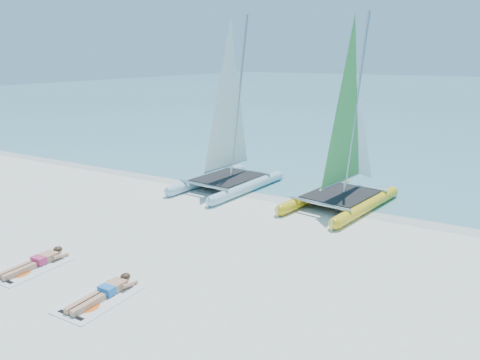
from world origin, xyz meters
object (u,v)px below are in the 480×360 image
(catamaran_blue, at_px, (228,137))
(sunbather_b, at_px, (105,291))
(catamaran_yellow, at_px, (350,144))
(towel_b, at_px, (99,299))
(sunbather_a, at_px, (37,261))
(towel_a, at_px, (31,268))

(catamaran_blue, height_order, sunbather_b, catamaran_blue)
(catamaran_yellow, xyz_separation_m, towel_b, (-2.40, -9.41, -2.12))
(catamaran_yellow, distance_m, sunbather_a, 10.47)
(catamaran_yellow, height_order, towel_a, catamaran_yellow)
(towel_b, relative_size, sunbather_b, 1.07)
(catamaran_yellow, height_order, sunbather_a, catamaran_yellow)
(sunbather_b, bearing_deg, catamaran_blue, 104.52)
(towel_a, distance_m, towel_b, 2.63)
(towel_a, bearing_deg, sunbather_b, -1.24)
(catamaran_blue, xyz_separation_m, towel_a, (-0.34, -8.70, -2.03))
(towel_a, bearing_deg, catamaran_yellow, 61.31)
(catamaran_yellow, relative_size, towel_a, 3.65)
(towel_a, bearing_deg, towel_b, -5.43)
(catamaran_yellow, bearing_deg, towel_b, -95.28)
(catamaran_yellow, xyz_separation_m, towel_a, (-5.01, -9.16, -2.12))
(catamaran_blue, relative_size, towel_b, 3.69)
(towel_a, height_order, sunbather_b, sunbather_b)
(catamaran_blue, relative_size, sunbather_b, 3.95)
(towel_b, xyz_separation_m, sunbather_b, (0.00, 0.19, 0.11))
(sunbather_a, height_order, sunbather_b, same)
(towel_b, height_order, sunbather_b, sunbather_b)
(sunbather_a, bearing_deg, catamaran_yellow, 60.80)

